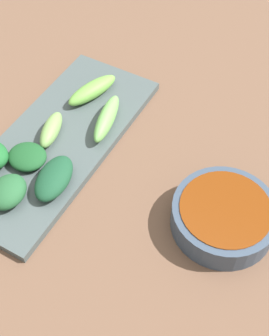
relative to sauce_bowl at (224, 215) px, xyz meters
name	(u,v)px	position (x,y,z in m)	size (l,w,h in m)	color
tabletop	(125,165)	(0.16, -0.03, -0.03)	(2.10, 2.10, 0.02)	brown
sauce_bowl	(224,215)	(0.00, 0.00, 0.00)	(0.13, 0.13, 0.04)	#354457
serving_plate	(58,141)	(0.26, -0.01, -0.01)	(0.15, 0.35, 0.01)	#434F50
broccoli_leafy_0	(8,192)	(0.25, 0.10, 0.00)	(0.05, 0.06, 0.03)	#235730
broccoli_leafy_1	(54,178)	(0.21, 0.06, 0.00)	(0.04, 0.08, 0.03)	#18462B
broccoli_stalk_2	(92,90)	(0.26, -0.11, 0.00)	(0.03, 0.09, 0.02)	#68A542
broccoli_leafy_3	(27,157)	(0.27, 0.04, 0.00)	(0.05, 0.05, 0.02)	#194C24
broccoli_stalk_4	(51,130)	(0.27, -0.01, 0.00)	(0.02, 0.07, 0.02)	#739F52
broccoli_stalk_5	(107,118)	(0.21, -0.07, 0.00)	(0.02, 0.09, 0.03)	#6DB356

